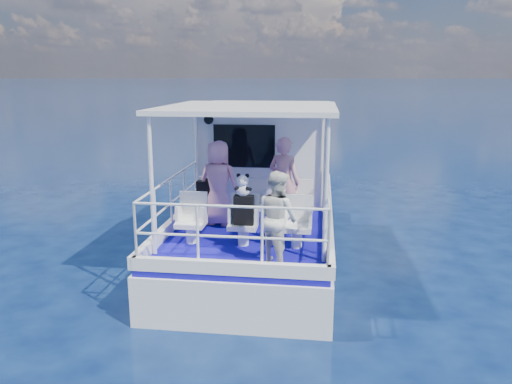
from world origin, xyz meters
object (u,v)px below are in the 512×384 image
passenger_stbd_aft (278,218)px  passenger_port_fwd (218,183)px  backpack_center (244,210)px  panda (243,185)px

passenger_stbd_aft → passenger_port_fwd: bearing=-10.0°
passenger_stbd_aft → backpack_center: bearing=-2.8°
passenger_stbd_aft → panda: (-0.63, 0.68, 0.34)m
passenger_port_fwd → panda: (0.66, -1.18, 0.24)m
passenger_stbd_aft → panda: size_ratio=3.85×
passenger_port_fwd → backpack_center: 1.36m
passenger_port_fwd → panda: 1.38m
passenger_port_fwd → passenger_stbd_aft: bearing=135.3°
backpack_center → passenger_port_fwd: bearing=119.8°
panda → passenger_stbd_aft: bearing=-46.8°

